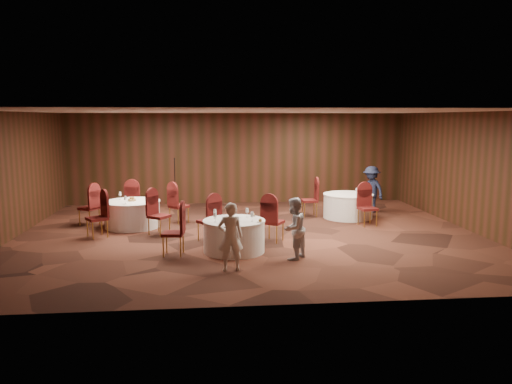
{
  "coord_description": "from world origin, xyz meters",
  "views": [
    {
      "loc": [
        -1.07,
        -12.75,
        3.05
      ],
      "look_at": [
        0.2,
        0.2,
        1.1
      ],
      "focal_mm": 35.0,
      "sensor_mm": 36.0,
      "label": 1
    }
  ],
  "objects": [
    {
      "name": "tabletop_left",
      "position": [
        -3.18,
        1.24,
        0.82
      ],
      "size": [
        0.88,
        0.87,
        0.22
      ],
      "color": "silver",
      "rests_on": "table_left"
    },
    {
      "name": "tabletop_main",
      "position": [
        -0.35,
        -1.74,
        0.84
      ],
      "size": [
        1.11,
        1.02,
        0.22
      ],
      "color": "silver",
      "rests_on": "table_main"
    },
    {
      "name": "man_c",
      "position": [
        4.19,
        2.73,
        0.75
      ],
      "size": [
        0.95,
        1.12,
        1.5
      ],
      "primitive_type": "imported",
      "rotation": [
        0.0,
        0.0,
        5.21
      ],
      "color": "black",
      "rests_on": "ground"
    },
    {
      "name": "chairs_right",
      "position": [
        2.76,
        1.55,
        0.5
      ],
      "size": [
        1.92,
        2.08,
        1.0
      ],
      "color": "#45100D",
      "rests_on": "ground"
    },
    {
      "name": "table_right",
      "position": [
        3.2,
        1.92,
        0.38
      ],
      "size": [
        1.51,
        1.51,
        0.74
      ],
      "color": "white",
      "rests_on": "ground"
    },
    {
      "name": "table_main",
      "position": [
        -0.48,
        -1.64,
        0.38
      ],
      "size": [
        1.42,
        1.42,
        0.74
      ],
      "color": "white",
      "rests_on": "ground"
    },
    {
      "name": "chairs_left",
      "position": [
        -3.18,
        1.23,
        0.5
      ],
      "size": [
        3.26,
        3.03,
        1.0
      ],
      "color": "#45100D",
      "rests_on": "ground"
    },
    {
      "name": "tabletop_right",
      "position": [
        3.38,
        1.68,
        0.9
      ],
      "size": [
        0.08,
        0.08,
        0.22
      ],
      "color": "silver",
      "rests_on": "table_right"
    },
    {
      "name": "table_left",
      "position": [
        -3.18,
        1.24,
        0.38
      ],
      "size": [
        1.54,
        1.54,
        0.74
      ],
      "color": "white",
      "rests_on": "ground"
    },
    {
      "name": "woman_a",
      "position": [
        -0.63,
        -3.07,
        0.7
      ],
      "size": [
        0.53,
        0.37,
        1.39
      ],
      "primitive_type": "imported",
      "rotation": [
        0.0,
        0.0,
        3.22
      ],
      "color": "white",
      "rests_on": "ground"
    },
    {
      "name": "chairs_main",
      "position": [
        -0.79,
        -1.02,
        0.5
      ],
      "size": [
        3.02,
        1.88,
        1.0
      ],
      "color": "#45100D",
      "rests_on": "ground"
    },
    {
      "name": "woman_b",
      "position": [
        0.76,
        -2.36,
        0.68
      ],
      "size": [
        0.81,
        0.83,
        1.35
      ],
      "primitive_type": "imported",
      "rotation": [
        0.0,
        0.0,
        4.02
      ],
      "color": "#B9B8BE",
      "rests_on": "ground"
    },
    {
      "name": "room_shell",
      "position": [
        0.0,
        0.0,
        1.96
      ],
      "size": [
        12.0,
        12.0,
        12.0
      ],
      "color": "silver",
      "rests_on": "ground"
    },
    {
      "name": "mic_stand",
      "position": [
        -2.18,
        4.24,
        0.5
      ],
      "size": [
        0.24,
        0.24,
        1.7
      ],
      "color": "black",
      "rests_on": "ground"
    },
    {
      "name": "ground",
      "position": [
        0.0,
        0.0,
        0.0
      ],
      "size": [
        12.0,
        12.0,
        0.0
      ],
      "primitive_type": "plane",
      "color": "black",
      "rests_on": "ground"
    }
  ]
}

